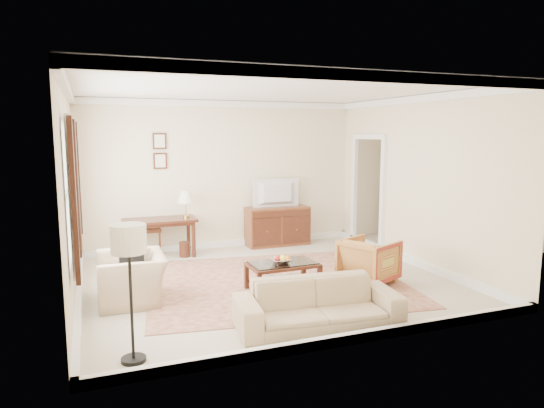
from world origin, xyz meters
TOP-DOWN VIEW (x-y plane):
  - room_shell at (0.00, 0.00)m, footprint 5.51×5.01m
  - annex_bedroom at (4.49, 1.15)m, footprint 3.00×2.70m
  - window_front at (-2.70, -0.70)m, footprint 0.12×1.56m
  - window_rear at (-2.70, 0.90)m, footprint 0.12×1.56m
  - doorway at (2.71, 1.50)m, footprint 0.10×1.12m
  - rug at (0.09, -0.13)m, footprint 4.20×3.73m
  - writing_desk at (-1.33, 2.07)m, footprint 1.30×0.65m
  - desk_chair at (-1.51, 2.42)m, footprint 0.47×0.47m
  - desk_lamp at (-0.84, 2.07)m, footprint 0.32×0.32m
  - framed_prints at (-1.23, 2.47)m, footprint 0.25×0.04m
  - sideboard at (1.05, 2.22)m, footprint 1.28×0.49m
  - tv at (1.05, 2.20)m, footprint 0.93×0.54m
  - coffee_table at (0.06, -0.52)m, footprint 1.01×0.61m
  - fruit_bowl at (0.00, -0.58)m, footprint 0.42×0.42m
  - book_a at (-0.13, -0.49)m, footprint 0.25×0.19m
  - book_b at (0.14, -0.61)m, footprint 0.25×0.17m
  - striped_armchair at (1.41, -0.65)m, footprint 0.93×0.95m
  - club_armchair at (-2.03, -0.22)m, footprint 0.66×1.01m
  - backpack at (-2.01, -0.10)m, footprint 0.29×0.36m
  - sofa at (-0.07, -1.93)m, footprint 1.97×0.76m
  - floor_lamp at (-2.17, -2.05)m, footprint 0.34×0.34m

SIDE VIEW (x-z plane):
  - rug at x=0.09m, z-range 0.00..0.01m
  - book_b at x=0.14m, z-range -0.03..0.35m
  - book_a at x=-0.13m, z-range -0.02..0.35m
  - coffee_table at x=0.06m, z-range 0.11..0.53m
  - annex_bedroom at x=4.49m, z-range -1.11..1.79m
  - sofa at x=-0.07m, z-range 0.00..0.75m
  - striped_armchair at x=1.41m, z-range 0.00..0.75m
  - sideboard at x=1.05m, z-range 0.00..0.79m
  - club_armchair at x=-2.03m, z-range 0.00..0.87m
  - fruit_bowl at x=0.00m, z-range 0.42..0.52m
  - desk_chair at x=-1.51m, z-range 0.00..1.05m
  - writing_desk at x=-1.33m, z-range 0.24..0.96m
  - backpack at x=-2.01m, z-range 0.48..0.88m
  - desk_lamp at x=-0.84m, z-range 0.71..1.21m
  - doorway at x=2.71m, z-range -0.05..2.20m
  - floor_lamp at x=-2.17m, z-range 0.45..1.85m
  - tv at x=1.05m, z-range 1.19..1.31m
  - window_front at x=-2.70m, z-range 0.65..2.45m
  - window_rear at x=-2.70m, z-range 0.65..2.45m
  - framed_prints at x=-1.23m, z-range 1.60..2.28m
  - room_shell at x=0.00m, z-range 1.02..3.93m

